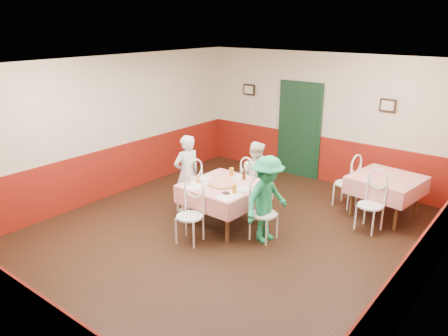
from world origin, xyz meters
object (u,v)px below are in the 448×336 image
Objects in this scene: glass_a at (198,179)px; chair_right at (264,214)px; second_table at (385,197)px; chair_second_b at (370,206)px; main_table at (224,205)px; chair_near at (189,217)px; diner_left at (187,174)px; chair_far at (253,187)px; glass_c at (232,172)px; beer_bottle at (244,174)px; wallet at (226,193)px; glass_b at (234,189)px; chair_second_a at (346,184)px; pizza at (222,184)px; chair_left at (189,189)px; diner_far at (255,176)px; diner_right at (267,199)px.

chair_right is at bearing 9.32° from glass_a.
chair_second_b is at bearing -90.00° from second_table.
chair_near reaches higher than main_table.
chair_second_b is 0.61× the size of diner_left.
chair_far is at bearing -158.61° from chair_second_b.
beer_bottle is (0.28, -0.01, 0.03)m from glass_c.
chair_right and chair_second_b have the same top height.
wallet is (0.17, -0.73, -0.09)m from beer_bottle.
glass_c is 1.36× the size of wallet.
chair_second_b is 6.98× the size of glass_a.
beer_bottle is (0.17, 1.25, 0.41)m from chair_near.
glass_b is 0.09× the size of diner_left.
chair_second_a is 0.61× the size of diner_left.
chair_near is at bearing 133.51° from chair_right.
pizza is 3.89× the size of wallet.
wallet is at bearing 44.28° from chair_near.
chair_second_b reaches higher than pizza.
beer_bottle reaches higher than chair_second_b.
second_table is 3.59m from chair_left.
diner_left is (-2.23, -2.07, 0.29)m from chair_second_a.
chair_second_a is (1.30, 1.26, 0.00)m from chair_far.
chair_left and chair_near have the same top height.
chair_left is 0.29m from diner_left.
diner_left is (-1.29, 0.26, -0.09)m from glass_b.
beer_bottle is at bearing 50.68° from glass_a.
chair_near is at bearing 98.87° from chair_far.
pizza is (0.05, 0.78, 0.32)m from chair_near.
diner_far is (-2.04, -1.21, 0.29)m from second_table.
chair_second_a is at bearing 180.00° from second_table.
glass_a is at bearing 79.97° from chair_far.
chair_far reaches higher than glass_a.
diner_right reaches higher than chair_near.
second_table is 3.02m from pizza.
chair_second_a is 2.28m from glass_c.
chair_far reaches higher than pizza.
pizza is 0.97m from diner_far.
beer_bottle is at bearing 117.20° from chair_left.
glass_c is at bearing 65.11° from diner_far.
chair_second_b is 2.34m from glass_b.
chair_near reaches higher than glass_a.
chair_left is at bearing -148.22° from chair_second_b.
chair_second_b is at bearing 33.56° from chair_near.
main_table is 0.85m from chair_far.
chair_far is at bearing 139.60° from chair_left.
chair_near is at bearing -60.04° from glass_a.
second_table is 8.33× the size of glass_b.
chair_right is 0.62m from glass_b.
glass_b is 1.22× the size of wallet.
second_table is 0.75m from chair_second_a.
glass_b is 0.67m from beer_bottle.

